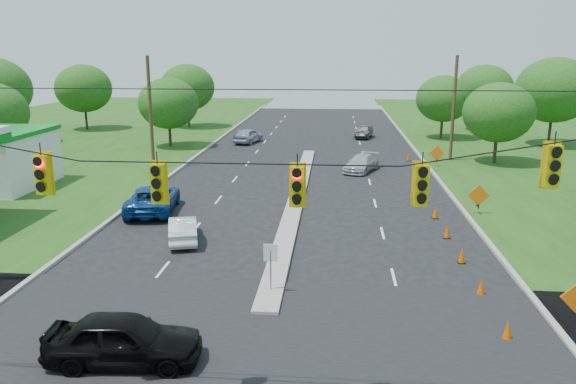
{
  "coord_description": "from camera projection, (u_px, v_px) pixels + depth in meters",
  "views": [
    {
      "loc": [
        2.4,
        -14.39,
        9.27
      ],
      "look_at": [
        0.23,
        11.34,
        2.8
      ],
      "focal_mm": 35.0,
      "sensor_mm": 36.0,
      "label": 1
    }
  ],
  "objects": [
    {
      "name": "median",
      "position": [
        297.0,
        198.0,
        36.65
      ],
      "size": [
        1.0,
        34.0,
        0.18
      ],
      "primitive_type": "cube",
      "color": "gray",
      "rests_on": "ground"
    },
    {
      "name": "tree_9",
      "position": [
        499.0,
        112.0,
        46.86
      ],
      "size": [
        5.88,
        5.88,
        6.86
      ],
      "color": "black",
      "rests_on": "ground"
    },
    {
      "name": "tree_10",
      "position": [
        554.0,
        90.0,
        55.57
      ],
      "size": [
        7.56,
        7.56,
        8.82
      ],
      "color": "black",
      "rests_on": "ground"
    },
    {
      "name": "signal_span",
      "position": [
        236.0,
        227.0,
        14.19
      ],
      "size": [
        25.6,
        0.32,
        9.0
      ],
      "color": "#422D1C",
      "rests_on": "ground"
    },
    {
      "name": "tree_5",
      "position": [
        168.0,
        103.0,
        55.11
      ],
      "size": [
        5.88,
        5.88,
        6.86
      ],
      "color": "black",
      "rests_on": "ground"
    },
    {
      "name": "blue_pickup",
      "position": [
        153.0,
        199.0,
        33.29
      ],
      "size": [
        3.42,
        6.03,
        1.59
      ],
      "primitive_type": "imported",
      "rotation": [
        0.0,
        0.0,
        3.28
      ],
      "color": "navy",
      "rests_on": "ground"
    },
    {
      "name": "cone_6",
      "position": [
        418.0,
        184.0,
        38.8
      ],
      "size": [
        0.32,
        0.32,
        0.7
      ],
      "primitive_type": "cone",
      "color": "#D94C00",
      "rests_on": "ground"
    },
    {
      "name": "cone_3",
      "position": [
        447.0,
        231.0,
        28.65
      ],
      "size": [
        0.32,
        0.32,
        0.7
      ],
      "primitive_type": "cone",
      "color": "#D94C00",
      "rests_on": "ground"
    },
    {
      "name": "curb_right",
      "position": [
        431.0,
        172.0,
        44.53
      ],
      "size": [
        0.25,
        110.0,
        0.16
      ],
      "primitive_type": "cube",
      "color": "gray",
      "rests_on": "ground"
    },
    {
      "name": "cone_1",
      "position": [
        481.0,
        287.0,
        21.88
      ],
      "size": [
        0.32,
        0.32,
        0.7
      ],
      "primitive_type": "cone",
      "color": "#D94C00",
      "rests_on": "ground"
    },
    {
      "name": "tree_11",
      "position": [
        484.0,
        89.0,
        66.68
      ],
      "size": [
        6.72,
        6.72,
        7.84
      ],
      "color": "black",
      "rests_on": "ground"
    },
    {
      "name": "cone_9",
      "position": [
        408.0,
        157.0,
        48.9
      ],
      "size": [
        0.32,
        0.32,
        0.7
      ],
      "primitive_type": "cone",
      "color": "#D94C00",
      "rests_on": "ground"
    },
    {
      "name": "cone_5",
      "position": [
        426.0,
        197.0,
        35.42
      ],
      "size": [
        0.32,
        0.32,
        0.7
      ],
      "primitive_type": "cone",
      "color": "#D94C00",
      "rests_on": "ground"
    },
    {
      "name": "work_sign_1",
      "position": [
        478.0,
        196.0,
        32.61
      ],
      "size": [
        1.27,
        0.58,
        1.37
      ],
      "color": "black",
      "rests_on": "ground"
    },
    {
      "name": "ground",
      "position": [
        247.0,
        379.0,
        16.36
      ],
      "size": [
        160.0,
        160.0,
        0.0
      ],
      "primitive_type": "plane",
      "color": "black",
      "rests_on": "ground"
    },
    {
      "name": "tree_4",
      "position": [
        84.0,
        88.0,
        67.7
      ],
      "size": [
        6.72,
        6.72,
        7.84
      ],
      "color": "black",
      "rests_on": "ground"
    },
    {
      "name": "median_sign",
      "position": [
        271.0,
        258.0,
        21.8
      ],
      "size": [
        0.55,
        0.06,
        2.05
      ],
      "color": "gray",
      "rests_on": "ground"
    },
    {
      "name": "utility_pole_far_left",
      "position": [
        151.0,
        112.0,
        45.28
      ],
      "size": [
        0.28,
        0.28,
        9.0
      ],
      "primitive_type": "cylinder",
      "color": "#422D1C",
      "rests_on": "ground"
    },
    {
      "name": "cone_8",
      "position": [
        414.0,
        165.0,
        45.52
      ],
      "size": [
        0.32,
        0.32,
        0.7
      ],
      "primitive_type": "cone",
      "color": "#D94C00",
      "rests_on": "ground"
    },
    {
      "name": "cross_street",
      "position": [
        247.0,
        379.0,
        16.36
      ],
      "size": [
        160.0,
        14.0,
        0.02
      ],
      "primitive_type": "cube",
      "color": "black",
      "rests_on": "ground"
    },
    {
      "name": "black_sedan",
      "position": [
        124.0,
        339.0,
        16.99
      ],
      "size": [
        4.81,
        2.17,
        1.6
      ],
      "primitive_type": "imported",
      "rotation": [
        0.0,
        0.0,
        1.63
      ],
      "color": "black",
      "rests_on": "ground"
    },
    {
      "name": "cone_4",
      "position": [
        435.0,
        212.0,
        32.03
      ],
      "size": [
        0.32,
        0.32,
        0.7
      ],
      "primitive_type": "cone",
      "color": "#D94C00",
      "rests_on": "ground"
    },
    {
      "name": "tree_12",
      "position": [
        443.0,
        99.0,
        60.56
      ],
      "size": [
        5.88,
        5.88,
        6.86
      ],
      "color": "black",
      "rests_on": "ground"
    },
    {
      "name": "silver_car_oncoming",
      "position": [
        248.0,
        136.0,
        58.52
      ],
      "size": [
        2.94,
        4.83,
        1.54
      ],
      "primitive_type": "imported",
      "rotation": [
        0.0,
        0.0,
        2.87
      ],
      "color": "#9096AA",
      "rests_on": "ground"
    },
    {
      "name": "tree_6",
      "position": [
        187.0,
        87.0,
        69.62
      ],
      "size": [
        6.72,
        6.72,
        7.84
      ],
      "color": "black",
      "rests_on": "ground"
    },
    {
      "name": "dark_car_receding",
      "position": [
        364.0,
        132.0,
        61.89
      ],
      "size": [
        2.23,
        4.19,
        1.31
      ],
      "primitive_type": "imported",
      "rotation": [
        0.0,
        0.0,
        -0.22
      ],
      "color": "black",
      "rests_on": "ground"
    },
    {
      "name": "cone_0",
      "position": [
        508.0,
        330.0,
        18.5
      ],
      "size": [
        0.32,
        0.32,
        0.7
      ],
      "primitive_type": "cone",
      "color": "#D94C00",
      "rests_on": "ground"
    },
    {
      "name": "silver_car_far",
      "position": [
        361.0,
        163.0,
        44.58
      ],
      "size": [
        3.39,
        4.85,
        1.3
      ],
      "primitive_type": "imported",
      "rotation": [
        0.0,
        0.0,
        -0.39
      ],
      "color": "#B0B0B8",
      "rests_on": "ground"
    },
    {
      "name": "utility_pole_far_right",
      "position": [
        454.0,
        109.0,
        48.07
      ],
      "size": [
        0.28,
        0.28,
        9.0
      ],
      "primitive_type": "cylinder",
      "color": "#422D1C",
      "rests_on": "ground"
    },
    {
      "name": "white_sedan",
      "position": [
        183.0,
        229.0,
        28.15
      ],
      "size": [
        2.33,
        4.09,
        1.28
      ],
      "primitive_type": "imported",
      "rotation": [
        0.0,
        0.0,
        3.41
      ],
      "color": "silver",
      "rests_on": "ground"
    },
    {
      "name": "work_sign_2",
      "position": [
        437.0,
        154.0,
        46.14
      ],
      "size": [
        1.27,
        0.58,
        1.37
      ],
      "color": "black",
      "rests_on": "ground"
    },
    {
      "name": "curb_left",
      "position": [
        182.0,
        168.0,
        46.18
      ],
      "size": [
        0.25,
        110.0,
        0.16
      ],
      "primitive_type": "cube",
      "color": "gray",
      "rests_on": "ground"
    },
    {
      "name": "cone_2",
      "position": [
        462.0,
        256.0,
        25.27
      ],
      "size": [
        0.32,
        0.32,
        0.7
      ],
      "primitive_type": "cone",
      "color": "#D94C00",
      "rests_on": "ground"
    },
    {
      "name": "cone_7",
      "position": [
        420.0,
        174.0,
        42.13
      ],
      "size": [
        0.32,
        0.32,
        0.7
      ],
      "primitive_type": "cone",
      "color": "#D94C00",
      "rests_on": "ground"
    }
  ]
}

